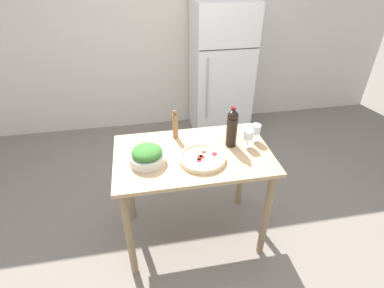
{
  "coord_description": "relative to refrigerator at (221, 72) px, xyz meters",
  "views": [
    {
      "loc": [
        -0.34,
        -1.8,
        2.2
      ],
      "look_at": [
        0.0,
        0.04,
        0.95
      ],
      "focal_mm": 28.0,
      "sensor_mm": 36.0,
      "label": 1
    }
  ],
  "objects": [
    {
      "name": "wine_bottle",
      "position": [
        -0.38,
        -1.7,
        0.2
      ],
      "size": [
        0.08,
        0.08,
        0.33
      ],
      "color": "black",
      "rests_on": "prep_counter"
    },
    {
      "name": "salad_bowl",
      "position": [
        -1.03,
        -1.81,
        0.11
      ],
      "size": [
        0.26,
        0.26,
        0.13
      ],
      "color": "silver",
      "rests_on": "prep_counter"
    },
    {
      "name": "wine_glass_near",
      "position": [
        -0.26,
        -1.74,
        0.14
      ],
      "size": [
        0.08,
        0.08,
        0.14
      ],
      "color": "silver",
      "rests_on": "prep_counter"
    },
    {
      "name": "ground_plane",
      "position": [
        -0.69,
        -1.76,
        -0.85
      ],
      "size": [
        14.0,
        14.0,
        0.0
      ],
      "primitive_type": "plane",
      "color": "slate"
    },
    {
      "name": "refrigerator",
      "position": [
        0.0,
        0.0,
        0.0
      ],
      "size": [
        0.71,
        0.66,
        1.69
      ],
      "color": "white",
      "rests_on": "ground_plane"
    },
    {
      "name": "homemade_pizza",
      "position": [
        -0.64,
        -1.86,
        0.06
      ],
      "size": [
        0.34,
        0.34,
        0.04
      ],
      "color": "beige",
      "rests_on": "prep_counter"
    },
    {
      "name": "wine_glass_far",
      "position": [
        -0.17,
        -1.68,
        0.15
      ],
      "size": [
        0.08,
        0.08,
        0.14
      ],
      "color": "silver",
      "rests_on": "prep_counter"
    },
    {
      "name": "prep_counter",
      "position": [
        -0.69,
        -1.76,
        -0.1
      ],
      "size": [
        1.17,
        0.72,
        0.89
      ],
      "color": "tan",
      "rests_on": "ground_plane"
    },
    {
      "name": "wall_back",
      "position": [
        -0.69,
        0.37,
        0.46
      ],
      "size": [
        6.4,
        0.08,
        2.6
      ],
      "color": "silver",
      "rests_on": "ground_plane"
    },
    {
      "name": "pepper_mill",
      "position": [
        -0.79,
        -1.51,
        0.16
      ],
      "size": [
        0.04,
        0.04,
        0.24
      ],
      "color": "olive",
      "rests_on": "prep_counter"
    }
  ]
}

